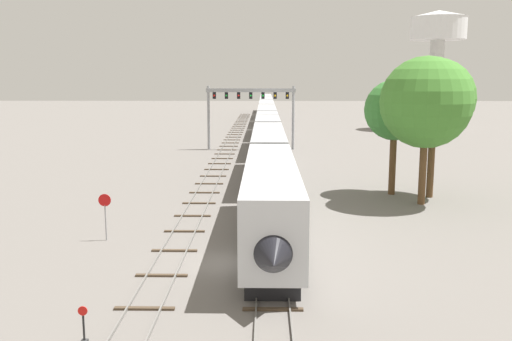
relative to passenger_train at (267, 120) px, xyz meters
The scene contains 11 objects.
ground_plane 65.76m from the passenger_train, 91.74° to the right, with size 400.00×400.00×0.00m, color slate.
track_main 6.22m from the passenger_train, 90.00° to the right, with size 2.60×200.00×0.16m.
track_near 26.38m from the passenger_train, 102.09° to the right, with size 2.60×160.00×0.16m.
passenger_train is the anchor object (origin of this frame).
signal_gantry 19.21m from the passenger_train, 96.86° to the right, with size 12.10×0.49×8.62m.
water_tower 36.57m from the passenger_train, 19.65° to the left, with size 10.26×10.26×21.80m.
switch_stand 75.08m from the passenger_train, 95.43° to the right, with size 0.36×0.24×1.46m.
stop_sign 62.36m from the passenger_train, 99.23° to the right, with size 0.76×0.08×2.88m.
trackside_tree_left 53.11m from the passenger_train, 77.00° to the right, with size 6.99×6.99×11.41m.
trackside_tree_mid 50.99m from the passenger_train, 74.82° to the right, with size 6.45×6.45×11.35m.
trackside_tree_right 49.12m from the passenger_train, 77.73° to the right, with size 5.03×5.03×9.63m.
Camera 1 is at (1.63, -28.30, 9.84)m, focal length 38.91 mm.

